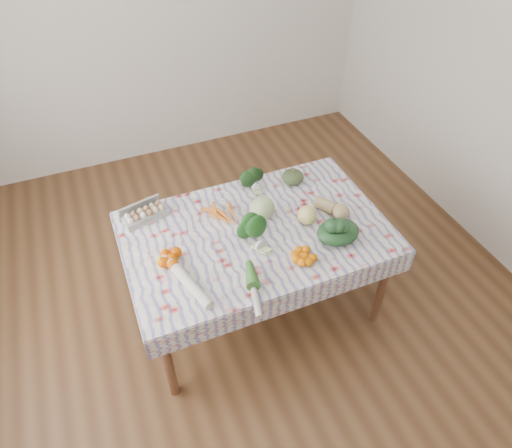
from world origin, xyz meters
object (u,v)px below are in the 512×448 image
Objects in this scene: butternut_squash at (333,207)px; grapefruit at (307,215)px; kabocha_squash at (293,177)px; dining_table at (256,240)px; cabbage at (262,208)px; egg_carton at (145,215)px.

grapefruit is (-0.19, -0.01, 0.01)m from butternut_squash.
kabocha_squash is 0.42m from grapefruit.
dining_table is 0.21m from cabbage.
egg_carton is 0.76m from cabbage.
grapefruit is (0.24, -0.15, -0.02)m from cabbage.
cabbage is 0.29m from grapefruit.
dining_table is 10.34× the size of kabocha_squash.
butternut_squash reaches higher than dining_table.
egg_carton is at bearing 156.30° from grapefruit.
egg_carton is at bearing 159.44° from cabbage.
kabocha_squash is at bearing 39.85° from dining_table.
butternut_squash is (0.52, -0.04, 0.14)m from dining_table.
butternut_squash is at bearing -33.05° from egg_carton.
kabocha_squash is at bearing 36.69° from cabbage.
egg_carton is 1.82× the size of kabocha_squash.
butternut_squash is at bearing -17.58° from cabbage.
cabbage reaches higher than grapefruit.
butternut_squash is (0.44, -0.14, -0.02)m from cabbage.
kabocha_squash is 0.66× the size of butternut_squash.
cabbage is 1.28× the size of grapefruit.
grapefruit reaches higher than butternut_squash.
grapefruit is at bearing 154.57° from butternut_squash.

